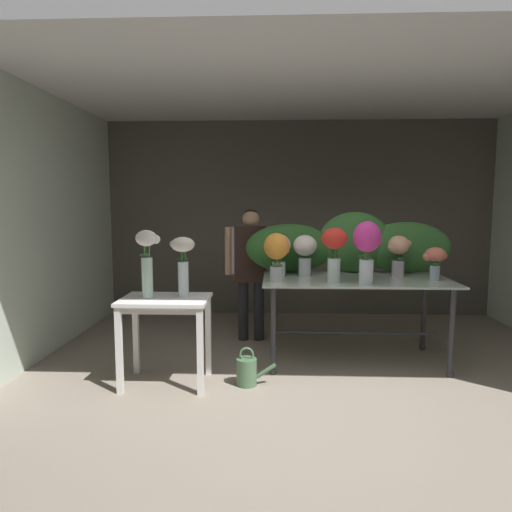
{
  "coord_description": "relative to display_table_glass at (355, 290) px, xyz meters",
  "views": [
    {
      "loc": [
        -0.33,
        -3.06,
        1.59
      ],
      "look_at": [
        -0.5,
        1.1,
        1.12
      ],
      "focal_mm": 32.26,
      "sensor_mm": 36.0,
      "label": 1
    }
  ],
  "objects": [
    {
      "name": "ground_plane",
      "position": [
        -0.48,
        0.3,
        -0.73
      ],
      "size": [
        7.94,
        7.94,
        0.0
      ],
      "primitive_type": "plane",
      "color": "gray"
    },
    {
      "name": "wall_back",
      "position": [
        -0.48,
        2.1,
        0.65
      ],
      "size": [
        5.56,
        0.12,
        2.76
      ],
      "primitive_type": "cube",
      "color": "#5B564C",
      "rests_on": "ground"
    },
    {
      "name": "wall_left",
      "position": [
        -3.26,
        0.3,
        0.65
      ],
      "size": [
        0.12,
        3.73,
        2.76
      ],
      "primitive_type": "cube",
      "color": "silver",
      "rests_on": "ground"
    },
    {
      "name": "ceiling_slab",
      "position": [
        -0.48,
        0.3,
        2.09
      ],
      "size": [
        5.68,
        3.73,
        0.12
      ],
      "primitive_type": "cube",
      "color": "silver",
      "rests_on": "wall_back"
    },
    {
      "name": "display_table_glass",
      "position": [
        0.0,
        0.0,
        0.0
      ],
      "size": [
        1.84,
        1.0,
        0.86
      ],
      "color": "#B7CBBA",
      "rests_on": "ground"
    },
    {
      "name": "side_table_white",
      "position": [
        -1.76,
        -0.66,
        -0.06
      ],
      "size": [
        0.76,
        0.55,
        0.78
      ],
      "color": "white",
      "rests_on": "ground"
    },
    {
      "name": "florist",
      "position": [
        -1.08,
        0.69,
        0.21
      ],
      "size": [
        0.61,
        0.24,
        1.53
      ],
      "color": "#232328",
      "rests_on": "ground"
    },
    {
      "name": "foliage_backdrop",
      "position": [
        -0.0,
        0.38,
        0.41
      ],
      "size": [
        2.19,
        0.3,
        0.65
      ],
      "color": "#2D6028",
      "rests_on": "display_table_glass"
    },
    {
      "name": "vase_scarlet_tulips",
      "position": [
        -0.25,
        -0.27,
        0.45
      ],
      "size": [
        0.24,
        0.24,
        0.52
      ],
      "color": "silver",
      "rests_on": "display_table_glass"
    },
    {
      "name": "vase_violet_hydrangea",
      "position": [
        0.07,
        -0.07,
        0.43
      ],
      "size": [
        0.22,
        0.18,
        0.51
      ],
      "color": "silver",
      "rests_on": "display_table_glass"
    },
    {
      "name": "vase_coral_freesia",
      "position": [
        0.75,
        -0.08,
        0.33
      ],
      "size": [
        0.23,
        0.2,
        0.32
      ],
      "color": "silver",
      "rests_on": "display_table_glass"
    },
    {
      "name": "vase_ivory_carnations",
      "position": [
        -0.5,
        0.09,
        0.38
      ],
      "size": [
        0.24,
        0.24,
        0.42
      ],
      "color": "silver",
      "rests_on": "display_table_glass"
    },
    {
      "name": "vase_blush_lilies",
      "position": [
        -0.77,
        0.08,
        0.39
      ],
      "size": [
        0.25,
        0.24,
        0.43
      ],
      "color": "silver",
      "rests_on": "display_table_glass"
    },
    {
      "name": "vase_magenta_dahlias",
      "position": [
        0.03,
        -0.36,
        0.49
      ],
      "size": [
        0.26,
        0.25,
        0.58
      ],
      "color": "silver",
      "rests_on": "display_table_glass"
    },
    {
      "name": "vase_peach_stock",
      "position": [
        0.45,
        0.11,
        0.38
      ],
      "size": [
        0.24,
        0.21,
        0.42
      ],
      "color": "silver",
      "rests_on": "display_table_glass"
    },
    {
      "name": "vase_sunset_snapdragons",
      "position": [
        -0.79,
        -0.24,
        0.41
      ],
      "size": [
        0.24,
        0.24,
        0.46
      ],
      "color": "silver",
      "rests_on": "display_table_glass"
    },
    {
      "name": "vase_white_roses_tall",
      "position": [
        -1.91,
        -0.66,
        0.39
      ],
      "size": [
        0.21,
        0.18,
        0.59
      ],
      "color": "silver",
      "rests_on": "side_table_white"
    },
    {
      "name": "vase_cream_lisianthus_tall",
      "position": [
        -1.61,
        -0.6,
        0.38
      ],
      "size": [
        0.22,
        0.21,
        0.53
      ],
      "color": "silver",
      "rests_on": "side_table_white"
    },
    {
      "name": "watering_can",
      "position": [
        -1.04,
        -0.67,
        -0.6
      ],
      "size": [
        0.35,
        0.18,
        0.34
      ],
      "color": "#4C704C",
      "rests_on": "ground"
    }
  ]
}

